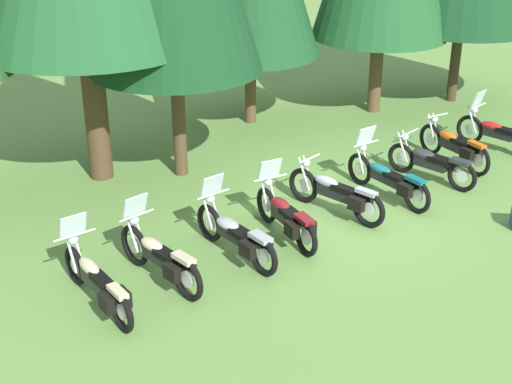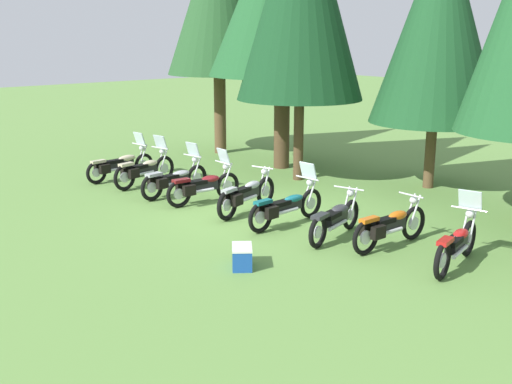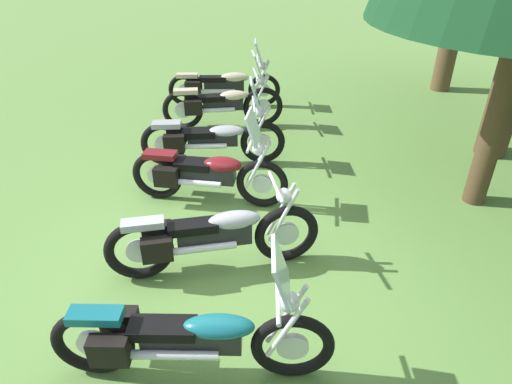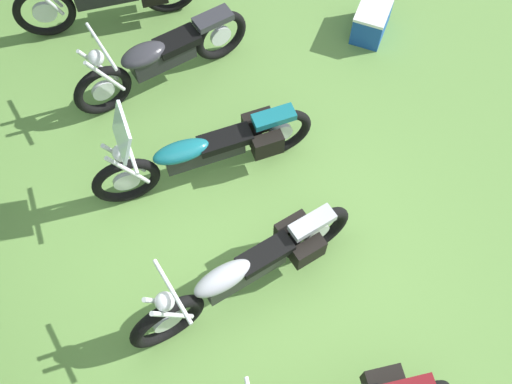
{
  "view_description": "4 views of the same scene",
  "coord_description": "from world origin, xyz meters",
  "px_view_note": "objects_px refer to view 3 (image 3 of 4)",
  "views": [
    {
      "loc": [
        -8.07,
        -10.43,
        6.62
      ],
      "look_at": [
        -1.39,
        0.73,
        0.51
      ],
      "focal_mm": 51.33,
      "sensor_mm": 36.0,
      "label": 1
    },
    {
      "loc": [
        11.43,
        -9.25,
        4.31
      ],
      "look_at": [
        0.18,
        0.11,
        0.53
      ],
      "focal_mm": 43.64,
      "sensor_mm": 36.0,
      "label": 2
    },
    {
      "loc": [
        3.83,
        0.79,
        3.4
      ],
      "look_at": [
        -0.3,
        0.41,
        0.86
      ],
      "focal_mm": 31.35,
      "sensor_mm": 36.0,
      "label": 3
    },
    {
      "loc": [
        -1.81,
        0.39,
        5.55
      ],
      "look_at": [
        0.51,
        -0.28,
        0.96
      ],
      "focal_mm": 40.97,
      "sensor_mm": 36.0,
      "label": 4
    }
  ],
  "objects_px": {
    "motorcycle_1": "(222,103)",
    "motorcycle_5": "(187,337)",
    "motorcycle_2": "(211,138)",
    "motorcycle_4": "(211,236)",
    "motorcycle_3": "(207,172)",
    "motorcycle_0": "(223,85)"
  },
  "relations": [
    {
      "from": "motorcycle_1",
      "to": "motorcycle_5",
      "type": "distance_m",
      "value": 5.42
    },
    {
      "from": "motorcycle_2",
      "to": "motorcycle_4",
      "type": "distance_m",
      "value": 2.58
    },
    {
      "from": "motorcycle_2",
      "to": "motorcycle_5",
      "type": "relative_size",
      "value": 0.96
    },
    {
      "from": "motorcycle_2",
      "to": "motorcycle_3",
      "type": "distance_m",
      "value": 1.16
    },
    {
      "from": "motorcycle_4",
      "to": "motorcycle_5",
      "type": "xyz_separation_m",
      "value": [
        1.37,
        0.05,
        -0.0
      ]
    },
    {
      "from": "motorcycle_3",
      "to": "motorcycle_5",
      "type": "height_order",
      "value": "motorcycle_3"
    },
    {
      "from": "motorcycle_0",
      "to": "motorcycle_2",
      "type": "bearing_deg",
      "value": -90.88
    },
    {
      "from": "motorcycle_1",
      "to": "motorcycle_5",
      "type": "bearing_deg",
      "value": -95.63
    },
    {
      "from": "motorcycle_1",
      "to": "motorcycle_3",
      "type": "height_order",
      "value": "motorcycle_1"
    },
    {
      "from": "motorcycle_0",
      "to": "motorcycle_4",
      "type": "xyz_separation_m",
      "value": [
        5.18,
        0.68,
        0.0
      ]
    },
    {
      "from": "motorcycle_4",
      "to": "motorcycle_3",
      "type": "bearing_deg",
      "value": 86.5
    },
    {
      "from": "motorcycle_0",
      "to": "motorcycle_1",
      "type": "bearing_deg",
      "value": -87.76
    },
    {
      "from": "motorcycle_0",
      "to": "motorcycle_4",
      "type": "distance_m",
      "value": 5.22
    },
    {
      "from": "motorcycle_2",
      "to": "motorcycle_3",
      "type": "height_order",
      "value": "motorcycle_2"
    },
    {
      "from": "motorcycle_2",
      "to": "motorcycle_5",
      "type": "xyz_separation_m",
      "value": [
        3.91,
        0.51,
        0.0
      ]
    },
    {
      "from": "motorcycle_5",
      "to": "motorcycle_0",
      "type": "bearing_deg",
      "value": 92.15
    },
    {
      "from": "motorcycle_4",
      "to": "motorcycle_5",
      "type": "relative_size",
      "value": 0.97
    },
    {
      "from": "motorcycle_0",
      "to": "motorcycle_1",
      "type": "relative_size",
      "value": 1.05
    },
    {
      "from": "motorcycle_3",
      "to": "motorcycle_5",
      "type": "xyz_separation_m",
      "value": [
        2.76,
        0.36,
        -0.01
      ]
    },
    {
      "from": "motorcycle_3",
      "to": "motorcycle_4",
      "type": "relative_size",
      "value": 0.95
    },
    {
      "from": "motorcycle_0",
      "to": "motorcycle_4",
      "type": "bearing_deg",
      "value": -88.28
    },
    {
      "from": "motorcycle_1",
      "to": "motorcycle_0",
      "type": "bearing_deg",
      "value": 86.34
    }
  ]
}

